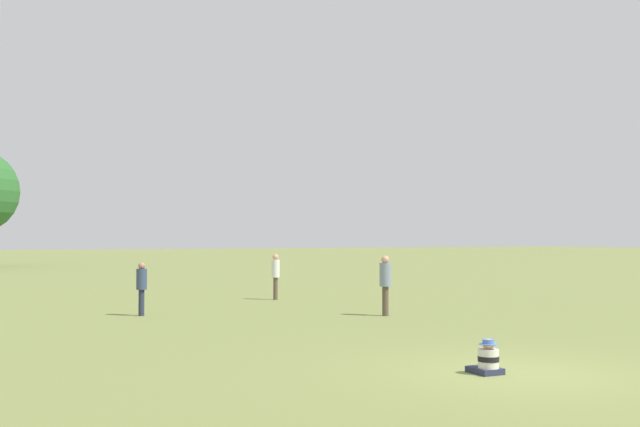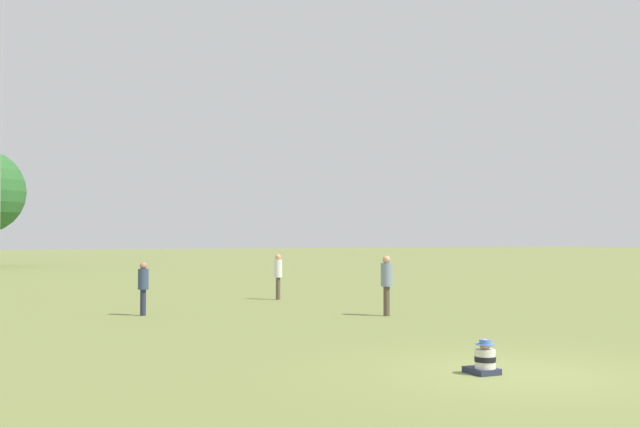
{
  "view_description": "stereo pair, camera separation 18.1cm",
  "coord_description": "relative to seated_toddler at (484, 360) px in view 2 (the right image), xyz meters",
  "views": [
    {
      "loc": [
        -8.62,
        -9.32,
        2.2
      ],
      "look_at": [
        -0.14,
        6.59,
        2.81
      ],
      "focal_mm": 42.0,
      "sensor_mm": 36.0,
      "label": 1
    },
    {
      "loc": [
        -8.46,
        -9.41,
        2.2
      ],
      "look_at": [
        -0.14,
        6.59,
        2.81
      ],
      "focal_mm": 42.0,
      "sensor_mm": 36.0,
      "label": 2
    }
  ],
  "objects": [
    {
      "name": "person_standing_1",
      "position": [
        -2.59,
        11.79,
        0.69
      ],
      "size": [
        0.3,
        0.3,
        1.53
      ],
      "rotation": [
        0.0,
        0.0,
        3.12
      ],
      "color": "#282D42",
      "rests_on": "ground"
    },
    {
      "name": "person_standing_2",
      "position": [
        3.56,
        8.5,
        0.8
      ],
      "size": [
        0.35,
        0.35,
        1.72
      ],
      "rotation": [
        0.0,
        0.0,
        3.19
      ],
      "color": "brown",
      "rests_on": "ground"
    },
    {
      "name": "seated_toddler",
      "position": [
        0.0,
        0.0,
        0.0
      ],
      "size": [
        0.43,
        0.53,
        0.58
      ],
      "rotation": [
        0.0,
        0.0,
        -0.03
      ],
      "color": "#282D47",
      "rests_on": "ground"
    },
    {
      "name": "ground_plane",
      "position": [
        0.47,
        -0.19,
        -0.23
      ],
      "size": [
        300.0,
        300.0,
        0.0
      ],
      "primitive_type": "plane",
      "color": "olive"
    },
    {
      "name": "person_standing_0",
      "position": [
        3.14,
        15.11,
        0.77
      ],
      "size": [
        0.4,
        0.4,
        1.64
      ],
      "rotation": [
        0.0,
        0.0,
        2.05
      ],
      "color": "brown",
      "rests_on": "ground"
    }
  ]
}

